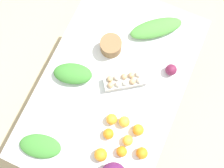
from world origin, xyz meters
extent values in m
plane|color=#C6B289|center=(0.00, 0.00, 0.00)|extent=(8.00, 8.00, 0.00)
cube|color=silver|center=(0.00, 0.00, 0.69)|extent=(1.41, 0.91, 0.03)
cylinder|color=brown|center=(0.65, -0.39, 0.34)|extent=(0.06, 0.06, 0.68)
cylinder|color=brown|center=(-0.65, 0.39, 0.34)|extent=(0.06, 0.06, 0.68)
cylinder|color=brown|center=(0.65, 0.39, 0.34)|extent=(0.06, 0.06, 0.68)
cube|color=#B7B7B2|center=(0.05, -0.07, 0.74)|extent=(0.23, 0.28, 0.06)
sphere|color=white|center=(0.12, -0.13, 0.78)|extent=(0.04, 0.04, 0.04)
sphere|color=tan|center=(0.09, -0.10, 0.78)|extent=(0.04, 0.04, 0.04)
sphere|color=tan|center=(0.07, -0.06, 0.78)|extent=(0.04, 0.04, 0.04)
sphere|color=white|center=(0.04, -0.02, 0.78)|extent=(0.04, 0.04, 0.04)
sphere|color=tan|center=(0.01, 0.02, 0.78)|extent=(0.04, 0.04, 0.04)
sphere|color=white|center=(0.08, -0.16, 0.78)|extent=(0.04, 0.04, 0.04)
sphere|color=tan|center=(0.06, -0.12, 0.78)|extent=(0.04, 0.04, 0.04)
sphere|color=white|center=(0.03, -0.08, 0.78)|extent=(0.04, 0.04, 0.04)
sphere|color=white|center=(0.01, -0.04, 0.78)|extent=(0.04, 0.04, 0.04)
sphere|color=tan|center=(-0.02, 0.00, 0.78)|extent=(0.04, 0.04, 0.04)
cylinder|color=olive|center=(0.23, 0.11, 0.76)|extent=(0.14, 0.14, 0.10)
ellipsoid|color=#4C933D|center=(0.48, -0.12, 0.74)|extent=(0.34, 0.37, 0.07)
ellipsoid|color=#3D8433|center=(-0.05, 0.26, 0.75)|extent=(0.21, 0.29, 0.09)
ellipsoid|color=#3D8433|center=(-0.54, 0.24, 0.74)|extent=(0.20, 0.29, 0.06)
sphere|color=maroon|center=(0.24, -0.32, 0.75)|extent=(0.08, 0.08, 0.08)
sphere|color=orange|center=(-0.21, -0.09, 0.74)|extent=(0.07, 0.07, 0.07)
sphere|color=orange|center=(-0.30, -0.11, 0.74)|extent=(0.07, 0.07, 0.07)
sphere|color=orange|center=(-0.37, -0.23, 0.74)|extent=(0.07, 0.07, 0.07)
sphere|color=orange|center=(-0.21, -0.27, 0.74)|extent=(0.07, 0.07, 0.07)
sphere|color=#F9A833|center=(-0.29, -0.24, 0.74)|extent=(0.07, 0.07, 0.07)
sphere|color=orange|center=(-0.44, -0.12, 0.75)|extent=(0.08, 0.08, 0.08)
sphere|color=#F9A833|center=(-0.19, -0.17, 0.74)|extent=(0.07, 0.07, 0.07)
sphere|color=orange|center=(-0.33, -0.34, 0.74)|extent=(0.07, 0.07, 0.07)
camera|label=1|loc=(-0.35, -0.16, 2.32)|focal=40.00mm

